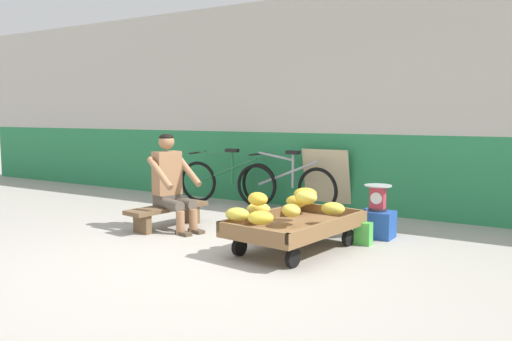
% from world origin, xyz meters
% --- Properties ---
extents(ground_plane, '(80.00, 80.00, 0.00)m').
position_xyz_m(ground_plane, '(0.00, 0.00, 0.00)').
color(ground_plane, '#A39E93').
extents(back_wall, '(16.00, 0.30, 3.06)m').
position_xyz_m(back_wall, '(0.00, 3.29, 1.53)').
color(back_wall, '#287F4C').
rests_on(back_wall, ground).
extents(banana_cart, '(1.00, 1.53, 0.36)m').
position_xyz_m(banana_cart, '(0.61, 0.88, 0.24)').
color(banana_cart, brown).
rests_on(banana_cart, ground).
extents(banana_pile, '(0.91, 1.46, 0.26)m').
position_xyz_m(banana_pile, '(0.51, 0.86, 0.46)').
color(banana_pile, gold).
rests_on(banana_pile, banana_cart).
extents(low_bench, '(0.44, 1.13, 0.27)m').
position_xyz_m(low_bench, '(-1.21, 1.01, 0.20)').
color(low_bench, brown).
rests_on(low_bench, ground).
extents(vendor_seated, '(0.73, 0.58, 1.14)m').
position_xyz_m(vendor_seated, '(-1.13, 0.99, 0.57)').
color(vendor_seated, '#9E704C').
rests_on(vendor_seated, ground).
extents(plastic_crate, '(0.36, 0.28, 0.30)m').
position_xyz_m(plastic_crate, '(1.11, 1.87, 0.15)').
color(plastic_crate, '#234CA8').
rests_on(plastic_crate, ground).
extents(weighing_scale, '(0.30, 0.30, 0.29)m').
position_xyz_m(weighing_scale, '(1.11, 1.87, 0.45)').
color(weighing_scale, '#28282D').
rests_on(weighing_scale, plastic_crate).
extents(bicycle_near_left, '(1.66, 0.48, 0.86)m').
position_xyz_m(bicycle_near_left, '(-1.58, 2.76, 0.35)').
color(bicycle_near_left, black).
rests_on(bicycle_near_left, ground).
extents(bicycle_far_left, '(1.66, 0.48, 0.86)m').
position_xyz_m(bicycle_far_left, '(-0.61, 2.91, 0.35)').
color(bicycle_far_left, black).
rests_on(bicycle_far_left, ground).
extents(sign_board, '(0.70, 0.21, 0.89)m').
position_xyz_m(sign_board, '(-0.06, 3.09, 0.44)').
color(sign_board, '#C6B289').
rests_on(sign_board, ground).
extents(shopping_bag, '(0.18, 0.12, 0.24)m').
position_xyz_m(shopping_bag, '(1.10, 1.47, 0.12)').
color(shopping_bag, green).
rests_on(shopping_bag, ground).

